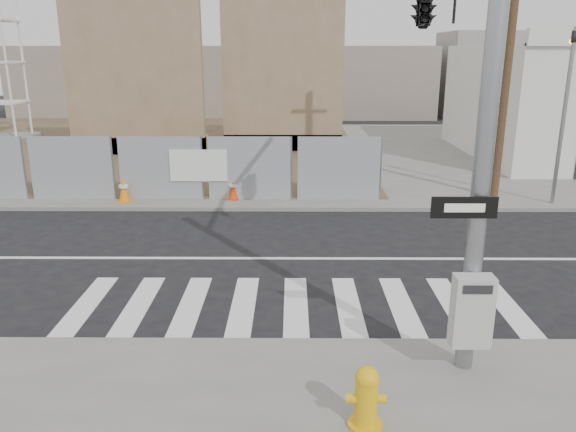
{
  "coord_description": "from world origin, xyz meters",
  "views": [
    {
      "loc": [
        -0.08,
        -12.27,
        4.65
      ],
      "look_at": [
        -0.16,
        -1.23,
        1.4
      ],
      "focal_mm": 35.0,
      "sensor_mm": 36.0,
      "label": 1
    }
  ],
  "objects_px": {
    "traffic_cone_d": "(233,189)",
    "signal_pole": "(440,43)",
    "fire_hydrant": "(366,397)",
    "traffic_cone_c": "(124,190)"
  },
  "relations": [
    {
      "from": "traffic_cone_d",
      "to": "signal_pole",
      "type": "bearing_deg",
      "value": -57.8
    },
    {
      "from": "signal_pole",
      "to": "fire_hydrant",
      "type": "xyz_separation_m",
      "value": [
        -1.65,
        -4.19,
        -4.25
      ]
    },
    {
      "from": "fire_hydrant",
      "to": "traffic_cone_d",
      "type": "bearing_deg",
      "value": 112.55
    },
    {
      "from": "traffic_cone_d",
      "to": "traffic_cone_c",
      "type": "bearing_deg",
      "value": -175.17
    },
    {
      "from": "traffic_cone_c",
      "to": "traffic_cone_d",
      "type": "height_order",
      "value": "traffic_cone_c"
    },
    {
      "from": "fire_hydrant",
      "to": "traffic_cone_d",
      "type": "height_order",
      "value": "fire_hydrant"
    },
    {
      "from": "traffic_cone_d",
      "to": "fire_hydrant",
      "type": "bearing_deg",
      "value": -76.05
    },
    {
      "from": "signal_pole",
      "to": "traffic_cone_c",
      "type": "distance_m",
      "value": 11.2
    },
    {
      "from": "traffic_cone_c",
      "to": "fire_hydrant",
      "type": "bearing_deg",
      "value": -60.57
    },
    {
      "from": "signal_pole",
      "to": "traffic_cone_c",
      "type": "height_order",
      "value": "signal_pole"
    }
  ]
}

